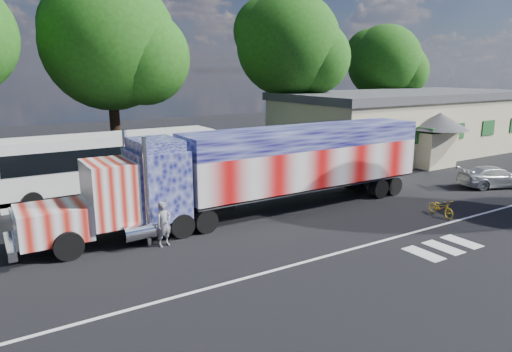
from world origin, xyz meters
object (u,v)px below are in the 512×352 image
semi_truck (264,168)px  parked_car (494,177)px  tree_n_mid (112,44)px  tree_far_ne (386,63)px  bicycle (441,207)px  woman (164,224)px  tree_ne_a (290,45)px  coach_bus (113,163)px

semi_truck → parked_car: (14.63, -3.09, -1.65)m
tree_n_mid → tree_far_ne: bearing=3.0°
bicycle → tree_far_ne: 28.10m
parked_car → tree_far_ne: size_ratio=0.38×
woman → tree_far_ne: tree_far_ne is taller
tree_ne_a → tree_n_mid: bearing=171.8°
woman → tree_ne_a: (16.05, 13.72, 7.95)m
bicycle → parked_car: bearing=24.0°
parked_car → woman: size_ratio=2.35×
tree_n_mid → tree_ne_a: bearing=-8.2°
parked_car → tree_n_mid: 26.02m
woman → tree_n_mid: (2.60, 15.65, 7.77)m
semi_truck → bicycle: 8.83m
coach_bus → parked_car: coach_bus is taller
parked_car → tree_ne_a: size_ratio=0.33×
coach_bus → parked_car: 22.70m
semi_truck → tree_ne_a: (10.18, 12.06, 6.60)m
tree_ne_a → coach_bus: bearing=-164.0°
semi_truck → tree_n_mid: (-3.27, 14.00, 6.41)m
tree_n_mid → tree_far_ne: 28.10m
bicycle → tree_far_ne: size_ratio=0.14×
bicycle → tree_n_mid: size_ratio=0.12×
tree_ne_a → tree_n_mid: 13.59m
coach_bus → bicycle: coach_bus is taller
woman → tree_n_mid: size_ratio=0.14×
tree_far_ne → tree_ne_a: bearing=-166.8°
woman → tree_far_ne: bearing=13.9°
bicycle → semi_truck: bearing=154.1°
parked_car → bicycle: bearing=126.3°
woman → bicycle: bearing=-30.0°
semi_truck → coach_bus: 9.32m
semi_truck → parked_car: semi_truck is taller
tree_n_mid → woman: bearing=-99.4°
semi_truck → bicycle: (7.01, -5.03, -1.86)m
bicycle → tree_ne_a: size_ratio=0.12×
parked_car → woman: (-20.50, 1.43, 0.29)m
bicycle → tree_ne_a: tree_ne_a is taller
parked_car → tree_n_mid: tree_n_mid is taller
coach_bus → tree_far_ne: 31.70m
tree_far_ne → woman: bearing=-150.8°
parked_car → woman: woman is taller
tree_ne_a → tree_far_ne: size_ratio=1.13×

